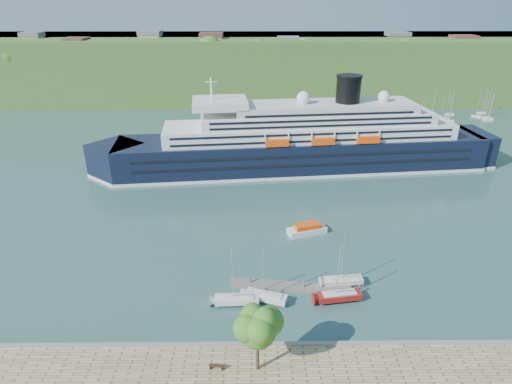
{
  "coord_description": "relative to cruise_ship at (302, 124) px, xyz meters",
  "views": [
    {
      "loc": [
        -4.38,
        -39.18,
        39.39
      ],
      "look_at": [
        -3.77,
        30.0,
        7.33
      ],
      "focal_mm": 30.0,
      "sensor_mm": 36.0,
      "label": 1
    }
  ],
  "objects": [
    {
      "name": "promenade_tree",
      "position": [
        -11.43,
        -63.74,
        -5.69
      ],
      "size": [
        5.58,
        5.58,
        9.24
      ],
      "primitive_type": null,
      "color": "#396C1C",
      "rests_on": "promenade"
    },
    {
      "name": "cruise_ship",
      "position": [
        0.0,
        0.0,
        0.0
      ],
      "size": [
        101.68,
        24.92,
        22.61
      ],
      "primitive_type": null,
      "rotation": [
        0.0,
        0.0,
        0.1
      ],
      "color": "black",
      "rests_on": "ground"
    },
    {
      "name": "tender_launch",
      "position": [
        -2.09,
        -32.02,
        -10.33
      ],
      "size": [
        7.49,
        4.43,
        1.96
      ],
      "primitive_type": null,
      "rotation": [
        0.0,
        0.0,
        0.3
      ],
      "color": "#EA4B0D",
      "rests_on": "ground"
    },
    {
      "name": "sailboat_red",
      "position": [
        0.23,
        -50.92,
        -6.89
      ],
      "size": [
        7.05,
        2.9,
        8.84
      ],
      "primitive_type": null,
      "rotation": [
        0.0,
        0.0,
        0.15
      ],
      "color": "maroon",
      "rests_on": "ground"
    },
    {
      "name": "sailboat_extra",
      "position": [
        -10.07,
        -50.91,
        -7.13
      ],
      "size": [
        6.7,
        3.78,
        8.36
      ],
      "primitive_type": null,
      "rotation": [
        0.0,
        0.0,
        -0.33
      ],
      "color": "silver",
      "rests_on": "ground"
    },
    {
      "name": "sailboat_white_near",
      "position": [
        -14.16,
        -51.54,
        -6.95
      ],
      "size": [
        6.81,
        2.08,
        8.72
      ],
      "primitive_type": null,
      "rotation": [
        0.0,
        0.0,
        0.03
      ],
      "color": "silver",
      "rests_on": "ground"
    },
    {
      "name": "sailboat_white_far",
      "position": [
        1.52,
        -47.26,
        -7.24
      ],
      "size": [
        6.44,
        2.37,
        8.13
      ],
      "primitive_type": null,
      "rotation": [
        0.0,
        0.0,
        0.1
      ],
      "color": "silver",
      "rests_on": "ground"
    },
    {
      "name": "ground",
      "position": [
        -7.52,
        -59.94,
        -11.31
      ],
      "size": [
        400.0,
        400.0,
        0.0
      ],
      "primitive_type": "plane",
      "color": "#2F5552",
      "rests_on": "ground"
    },
    {
      "name": "quay_coping",
      "position": [
        -7.52,
        -60.14,
        -10.16
      ],
      "size": [
        220.0,
        0.5,
        0.3
      ],
      "primitive_type": "cube",
      "color": "slate",
      "rests_on": "promenade"
    },
    {
      "name": "park_bench",
      "position": [
        -16.08,
        -63.72,
        -9.8
      ],
      "size": [
        1.64,
        0.81,
        1.01
      ],
      "primitive_type": null,
      "rotation": [
        0.0,
        0.0,
        -0.11
      ],
      "color": "#492415",
      "rests_on": "promenade"
    },
    {
      "name": "far_hillside",
      "position": [
        -7.52,
        85.06,
        0.69
      ],
      "size": [
        400.0,
        50.0,
        24.0
      ],
      "primitive_type": "cube",
      "color": "#3B5C25",
      "rests_on": "ground"
    },
    {
      "name": "floating_pontoon",
      "position": [
        -6.46,
        -47.89,
        -11.11
      ],
      "size": [
        18.05,
        4.67,
        0.4
      ],
      "primitive_type": null,
      "rotation": [
        0.0,
        0.0,
        -0.14
      ],
      "color": "slate",
      "rests_on": "ground"
    }
  ]
}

